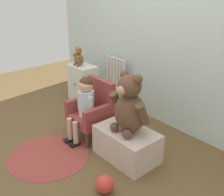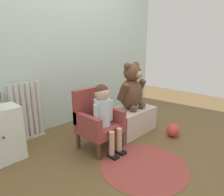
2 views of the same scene
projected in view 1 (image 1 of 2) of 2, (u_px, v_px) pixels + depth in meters
name	position (u px, v px, depth m)	size (l,w,h in m)	color
ground_plane	(66.00, 156.00, 2.81)	(6.00, 6.00, 0.00)	brown
back_wall	(160.00, 21.00, 3.11)	(3.80, 0.05, 2.40)	silver
radiator	(116.00, 82.00, 3.80)	(0.37, 0.05, 0.68)	silver
small_dresser	(83.00, 84.00, 3.94)	(0.39, 0.28, 0.54)	silver
child_armchair	(93.00, 110.00, 3.08)	(0.40, 0.39, 0.64)	brown
child_figure	(84.00, 100.00, 2.95)	(0.25, 0.35, 0.71)	silver
low_bench	(127.00, 144.00, 2.74)	(0.61, 0.39, 0.30)	beige
large_teddy_bear	(130.00, 106.00, 2.57)	(0.42, 0.30, 0.58)	brown
small_teddy_bear	(79.00, 57.00, 3.80)	(0.18, 0.13, 0.25)	brown
floor_rug	(49.00, 156.00, 2.81)	(0.81, 0.81, 0.01)	#973D37
toy_ball	(105.00, 184.00, 2.32)	(0.16, 0.16, 0.16)	#D23C32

